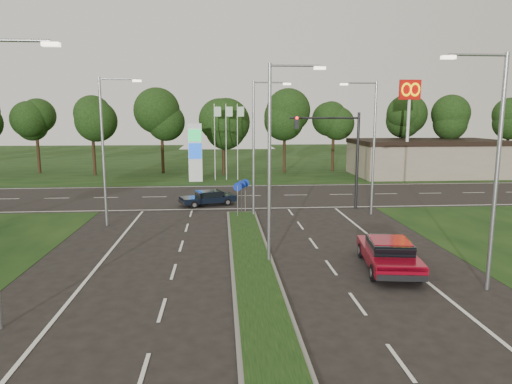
{
  "coord_description": "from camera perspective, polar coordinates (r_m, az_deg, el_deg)",
  "views": [
    {
      "loc": [
        -1.37,
        -14.3,
        6.72
      ],
      "look_at": [
        0.72,
        12.78,
        2.2
      ],
      "focal_mm": 32.0,
      "sensor_mm": 36.0,
      "label": 1
    }
  ],
  "objects": [
    {
      "name": "commercial_building",
      "position": [
        55.66,
        20.48,
        3.99
      ],
      "size": [
        16.0,
        9.0,
        4.0
      ],
      "primitive_type": "cube",
      "color": "gray",
      "rests_on": "ground"
    },
    {
      "name": "median_kerb",
      "position": [
        19.52,
        -0.12,
        -10.5
      ],
      "size": [
        2.0,
        26.0,
        0.12
      ],
      "primitive_type": "cube",
      "color": "slate",
      "rests_on": "ground"
    },
    {
      "name": "ground",
      "position": [
        15.86,
        1.0,
        -15.62
      ],
      "size": [
        160.0,
        160.0,
        0.0
      ],
      "primitive_type": "plane",
      "color": "black",
      "rests_on": "ground"
    },
    {
      "name": "traffic_signal",
      "position": [
        33.48,
        10.46,
        5.75
      ],
      "size": [
        5.1,
        0.42,
        7.0
      ],
      "color": "black",
      "rests_on": "ground"
    },
    {
      "name": "navy_sedan",
      "position": [
        34.86,
        -6.0,
        -0.71
      ],
      "size": [
        4.4,
        2.93,
        1.12
      ],
      "rotation": [
        0.0,
        0.0,
        1.91
      ],
      "color": "black",
      "rests_on": "ground"
    },
    {
      "name": "gas_pylon",
      "position": [
        47.54,
        -7.34,
        5.12
      ],
      "size": [
        5.8,
        1.26,
        8.0
      ],
      "color": "silver",
      "rests_on": "ground"
    },
    {
      "name": "streetlight_right_far",
      "position": [
        32.0,
        14.21,
        6.22
      ],
      "size": [
        2.53,
        0.22,
        9.0
      ],
      "rotation": [
        0.0,
        0.0,
        3.14
      ],
      "color": "gray",
      "rests_on": "ground"
    },
    {
      "name": "streetlight_right_near",
      "position": [
        19.28,
        27.49,
        3.5
      ],
      "size": [
        2.53,
        0.22,
        9.0
      ],
      "rotation": [
        0.0,
        0.0,
        3.14
      ],
      "color": "gray",
      "rests_on": "ground"
    },
    {
      "name": "streetlight_left_far",
      "position": [
        29.18,
        -18.24,
        5.75
      ],
      "size": [
        2.53,
        0.22,
        9.0
      ],
      "color": "gray",
      "rests_on": "ground"
    },
    {
      "name": "median_signs",
      "position": [
        31.14,
        -1.83,
        0.19
      ],
      "size": [
        1.16,
        1.76,
        2.38
      ],
      "color": "gray",
      "rests_on": "ground"
    },
    {
      "name": "verge_far",
      "position": [
        69.64,
        -3.27,
        3.9
      ],
      "size": [
        160.0,
        50.0,
        0.02
      ],
      "primitive_type": "cube",
      "color": "black",
      "rests_on": "ground"
    },
    {
      "name": "cross_road",
      "position": [
        38.91,
        -2.33,
        -0.5
      ],
      "size": [
        160.0,
        12.0,
        0.02
      ],
      "primitive_type": "cube",
      "color": "black",
      "rests_on": "ground"
    },
    {
      "name": "streetlight_median_far",
      "position": [
        30.44,
        0.06,
        6.36
      ],
      "size": [
        2.53,
        0.22,
        9.0
      ],
      "color": "gray",
      "rests_on": "ground"
    },
    {
      "name": "red_sedan",
      "position": [
        21.21,
        16.25,
        -7.34
      ],
      "size": [
        2.72,
        5.2,
        1.36
      ],
      "rotation": [
        0.0,
        0.0,
        -0.14
      ],
      "color": "maroon",
      "rests_on": "ground"
    },
    {
      "name": "streetlight_median_near",
      "position": [
        20.5,
        2.25,
        4.85
      ],
      "size": [
        2.53,
        0.22,
        9.0
      ],
      "color": "gray",
      "rests_on": "ground"
    },
    {
      "name": "treeline_far",
      "position": [
        54.25,
        -2.9,
        9.55
      ],
      "size": [
        6.0,
        6.0,
        9.9
      ],
      "color": "black",
      "rests_on": "ground"
    },
    {
      "name": "mcdonalds_sign",
      "position": [
        50.18,
        18.61,
        10.41
      ],
      "size": [
        2.2,
        0.47,
        10.4
      ],
      "color": "silver",
      "rests_on": "ground"
    }
  ]
}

